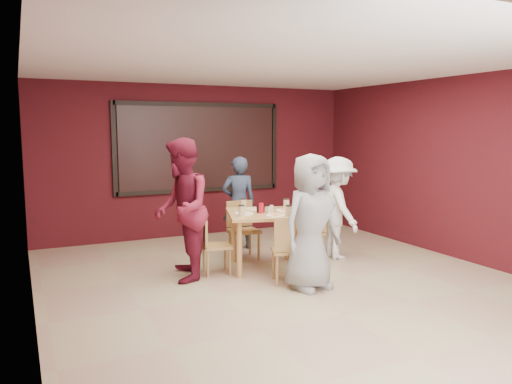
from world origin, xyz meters
name	(u,v)px	position (x,y,z in m)	size (l,w,h in m)	color
floor	(291,286)	(0.00, 0.00, 0.00)	(7.00, 7.00, 0.00)	tan
window_blinds	(200,148)	(0.00, 3.45, 1.65)	(3.00, 0.02, 1.50)	black
dining_table	(265,220)	(0.06, 0.88, 0.71)	(1.30, 1.30, 0.97)	tan
chair_front	(289,247)	(0.01, 0.08, 0.49)	(0.54, 0.54, 0.87)	#AF8144
chair_back	(242,226)	(0.01, 1.57, 0.50)	(0.44, 0.44, 0.88)	#AF8144
chair_left	(212,242)	(-0.73, 0.94, 0.45)	(0.44, 0.44, 0.79)	#AF8144
chair_right	(310,230)	(0.87, 0.95, 0.48)	(0.53, 0.53, 0.85)	#AF8144
diner_front	(311,222)	(0.16, -0.18, 0.85)	(0.83, 0.54, 1.70)	gray
diner_back	(239,203)	(0.21, 2.15, 0.77)	(0.56, 0.37, 1.55)	#2B384D
diner_left	(182,210)	(-1.16, 0.88, 0.94)	(0.92, 0.71, 1.89)	maroon
diner_right	(338,208)	(1.35, 0.94, 0.79)	(1.02, 0.58, 1.57)	white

